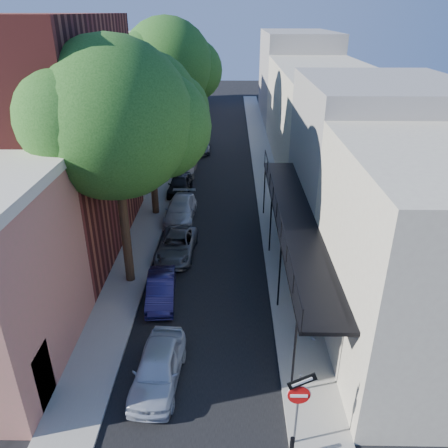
{
  "coord_description": "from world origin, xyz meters",
  "views": [
    {
      "loc": [
        1.15,
        -8.18,
        12.09
      ],
      "look_at": [
        0.82,
        10.83,
        2.8
      ],
      "focal_mm": 35.0,
      "sensor_mm": 36.0,
      "label": 1
    }
  ],
  "objects_px": {
    "sign_post": "(299,398)",
    "parked_car_b": "(161,290)",
    "parked_car_e": "(180,184)",
    "parked_car_c": "(177,245)",
    "parked_car_a": "(158,368)",
    "parked_car_d": "(181,210)",
    "oak_far": "(173,66)",
    "parked_car_f": "(187,166)",
    "bollard": "(292,448)",
    "parked_car_g": "(198,144)",
    "pedestrian": "(316,318)",
    "oak_mid": "(155,105)",
    "oak_near": "(125,122)"
  },
  "relations": [
    {
      "from": "sign_post",
      "to": "parked_car_b",
      "type": "xyz_separation_m",
      "value": [
        -5.19,
        7.47,
        -1.45
      ]
    },
    {
      "from": "parked_car_f",
      "to": "parked_car_g",
      "type": "distance_m",
      "value": 6.5
    },
    {
      "from": "sign_post",
      "to": "bollard",
      "type": "bearing_deg",
      "value": -108.56
    },
    {
      "from": "sign_post",
      "to": "oak_far",
      "type": "relative_size",
      "value": 0.25
    },
    {
      "from": "parked_car_d",
      "to": "parked_car_e",
      "type": "relative_size",
      "value": 1.14
    },
    {
      "from": "oak_mid",
      "to": "parked_car_c",
      "type": "xyz_separation_m",
      "value": [
        1.63,
        -5.59,
        -6.47
      ]
    },
    {
      "from": "bollard",
      "to": "oak_mid",
      "type": "height_order",
      "value": "oak_mid"
    },
    {
      "from": "pedestrian",
      "to": "parked_car_e",
      "type": "bearing_deg",
      "value": 42.64
    },
    {
      "from": "bollard",
      "to": "oak_far",
      "type": "bearing_deg",
      "value": 103.35
    },
    {
      "from": "parked_car_b",
      "to": "parked_car_c",
      "type": "distance_m",
      "value": 4.2
    },
    {
      "from": "parked_car_a",
      "to": "parked_car_f",
      "type": "distance_m",
      "value": 22.57
    },
    {
      "from": "parked_car_a",
      "to": "pedestrian",
      "type": "distance_m",
      "value": 6.47
    },
    {
      "from": "parked_car_c",
      "to": "parked_car_e",
      "type": "distance_m",
      "value": 9.18
    },
    {
      "from": "sign_post",
      "to": "parked_car_f",
      "type": "relative_size",
      "value": 0.75
    },
    {
      "from": "oak_mid",
      "to": "parked_car_d",
      "type": "height_order",
      "value": "oak_mid"
    },
    {
      "from": "parked_car_a",
      "to": "parked_car_b",
      "type": "relative_size",
      "value": 1.12
    },
    {
      "from": "sign_post",
      "to": "bollard",
      "type": "distance_m",
      "value": 1.6
    },
    {
      "from": "parked_car_a",
      "to": "parked_car_g",
      "type": "bearing_deg",
      "value": 94.88
    },
    {
      "from": "sign_post",
      "to": "oak_near",
      "type": "height_order",
      "value": "oak_near"
    },
    {
      "from": "oak_near",
      "to": "parked_car_b",
      "type": "relative_size",
      "value": 3.23
    },
    {
      "from": "pedestrian",
      "to": "parked_car_f",
      "type": "bearing_deg",
      "value": 37.56
    },
    {
      "from": "parked_car_a",
      "to": "parked_car_b",
      "type": "distance_m",
      "value": 5.01
    },
    {
      "from": "parked_car_e",
      "to": "parked_car_b",
      "type": "bearing_deg",
      "value": -85.71
    },
    {
      "from": "parked_car_a",
      "to": "oak_mid",
      "type": "bearing_deg",
      "value": 101.45
    },
    {
      "from": "parked_car_f",
      "to": "parked_car_a",
      "type": "bearing_deg",
      "value": -86.93
    },
    {
      "from": "sign_post",
      "to": "bollard",
      "type": "height_order",
      "value": "sign_post"
    },
    {
      "from": "sign_post",
      "to": "parked_car_b",
      "type": "relative_size",
      "value": 0.84
    },
    {
      "from": "oak_far",
      "to": "bollard",
      "type": "bearing_deg",
      "value": -76.65
    },
    {
      "from": "parked_car_c",
      "to": "parked_car_e",
      "type": "bearing_deg",
      "value": 97.86
    },
    {
      "from": "sign_post",
      "to": "oak_mid",
      "type": "relative_size",
      "value": 0.29
    },
    {
      "from": "oak_mid",
      "to": "parked_car_c",
      "type": "height_order",
      "value": "oak_mid"
    },
    {
      "from": "parked_car_f",
      "to": "parked_car_c",
      "type": "bearing_deg",
      "value": -86.77
    },
    {
      "from": "oak_near",
      "to": "parked_car_g",
      "type": "bearing_deg",
      "value": 86.53
    },
    {
      "from": "oak_near",
      "to": "oak_mid",
      "type": "relative_size",
      "value": 1.12
    },
    {
      "from": "parked_car_a",
      "to": "parked_car_d",
      "type": "bearing_deg",
      "value": 96.43
    },
    {
      "from": "parked_car_b",
      "to": "parked_car_c",
      "type": "bearing_deg",
      "value": 81.48
    },
    {
      "from": "parked_car_g",
      "to": "oak_mid",
      "type": "bearing_deg",
      "value": -97.54
    },
    {
      "from": "parked_car_c",
      "to": "pedestrian",
      "type": "bearing_deg",
      "value": -43.89
    },
    {
      "from": "parked_car_b",
      "to": "pedestrian",
      "type": "height_order",
      "value": "pedestrian"
    },
    {
      "from": "parked_car_a",
      "to": "parked_car_b",
      "type": "height_order",
      "value": "parked_car_a"
    },
    {
      "from": "parked_car_b",
      "to": "oak_mid",
      "type": "bearing_deg",
      "value": 92.9
    },
    {
      "from": "oak_near",
      "to": "oak_mid",
      "type": "distance_m",
      "value": 8.01
    },
    {
      "from": "parked_car_d",
      "to": "pedestrian",
      "type": "distance_m",
      "value": 13.22
    },
    {
      "from": "oak_far",
      "to": "parked_car_g",
      "type": "relative_size",
      "value": 2.43
    },
    {
      "from": "parked_car_d",
      "to": "oak_near",
      "type": "bearing_deg",
      "value": -99.02
    },
    {
      "from": "sign_post",
      "to": "parked_car_a",
      "type": "distance_m",
      "value": 5.38
    },
    {
      "from": "parked_car_d",
      "to": "oak_far",
      "type": "bearing_deg",
      "value": 98.79
    },
    {
      "from": "oak_mid",
      "to": "parked_car_g",
      "type": "distance_m",
      "value": 15.7
    },
    {
      "from": "parked_car_b",
      "to": "parked_car_e",
      "type": "bearing_deg",
      "value": 87.27
    },
    {
      "from": "oak_far",
      "to": "parked_car_c",
      "type": "relative_size",
      "value": 2.8
    }
  ]
}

